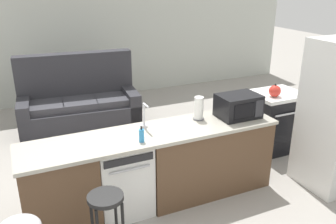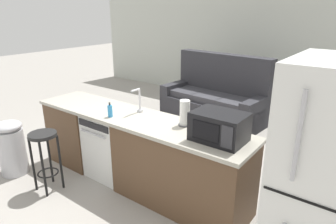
# 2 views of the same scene
# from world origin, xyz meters

# --- Properties ---
(ground_plane) EXTENTS (24.00, 24.00, 0.00)m
(ground_plane) POSITION_xyz_m (0.00, 0.00, 0.00)
(ground_plane) COLOR gray
(wall_back) EXTENTS (10.00, 0.06, 2.60)m
(wall_back) POSITION_xyz_m (0.30, 4.20, 1.30)
(wall_back) COLOR beige
(wall_back) RESTS_ON ground_plane
(kitchen_counter) EXTENTS (2.94, 0.66, 0.90)m
(kitchen_counter) POSITION_xyz_m (0.24, 0.00, 0.42)
(kitchen_counter) COLOR brown
(kitchen_counter) RESTS_ON ground_plane
(dishwasher) EXTENTS (0.58, 0.61, 0.84)m
(dishwasher) POSITION_xyz_m (-0.25, -0.00, 0.42)
(dishwasher) COLOR silver
(dishwasher) RESTS_ON ground_plane
(refrigerator) EXTENTS (0.72, 0.73, 1.85)m
(refrigerator) POSITION_xyz_m (2.35, -0.55, 0.93)
(refrigerator) COLOR silver
(refrigerator) RESTS_ON ground_plane
(microwave) EXTENTS (0.50, 0.37, 0.28)m
(microwave) POSITION_xyz_m (1.26, -0.00, 1.04)
(microwave) COLOR black
(microwave) RESTS_ON kitchen_counter
(sink_faucet) EXTENTS (0.07, 0.18, 0.30)m
(sink_faucet) POSITION_xyz_m (0.09, 0.15, 1.03)
(sink_faucet) COLOR silver
(sink_faucet) RESTS_ON kitchen_counter
(paper_towel_roll) EXTENTS (0.14, 0.14, 0.28)m
(paper_towel_roll) POSITION_xyz_m (0.78, 0.12, 1.04)
(paper_towel_roll) COLOR #4C4C51
(paper_towel_roll) RESTS_ON kitchen_counter
(soap_bottle) EXTENTS (0.06, 0.06, 0.18)m
(soap_bottle) POSITION_xyz_m (-0.07, -0.18, 0.97)
(soap_bottle) COLOR #338CCC
(soap_bottle) RESTS_ON kitchen_counter
(kettle) EXTENTS (0.21, 0.17, 0.19)m
(kettle) POSITION_xyz_m (2.18, 0.42, 0.99)
(kettle) COLOR red
(kettle) RESTS_ON stove_range
(bar_stool) EXTENTS (0.32, 0.32, 0.74)m
(bar_stool) POSITION_xyz_m (-0.62, -0.74, 0.54)
(bar_stool) COLOR black
(bar_stool) RESTS_ON ground_plane
(trash_bin) EXTENTS (0.35, 0.35, 0.74)m
(trash_bin) POSITION_xyz_m (-1.33, -0.80, 0.38)
(trash_bin) COLOR #B7B7BC
(trash_bin) RESTS_ON ground_plane
(couch) EXTENTS (2.07, 1.08, 1.27)m
(couch) POSITION_xyz_m (-0.19, 2.68, 0.39)
(couch) COLOR #2D2D33
(couch) RESTS_ON ground_plane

